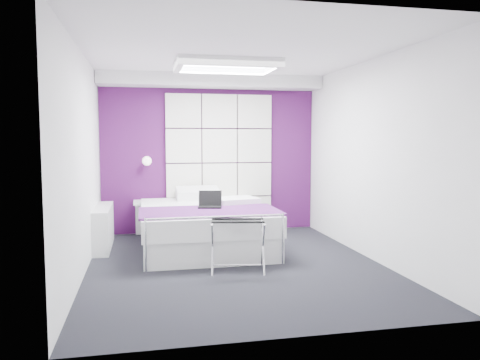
# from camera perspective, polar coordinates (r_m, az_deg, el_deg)

# --- Properties ---
(floor) EXTENTS (4.40, 4.40, 0.00)m
(floor) POSITION_cam_1_polar(r_m,az_deg,el_deg) (5.94, -0.54, -10.30)
(floor) COLOR black
(floor) RESTS_ON ground
(ceiling) EXTENTS (4.40, 4.40, 0.00)m
(ceiling) POSITION_cam_1_polar(r_m,az_deg,el_deg) (5.82, -0.56, 15.20)
(ceiling) COLOR white
(ceiling) RESTS_ON wall_back
(wall_back) EXTENTS (3.60, 0.00, 3.60)m
(wall_back) POSITION_cam_1_polar(r_m,az_deg,el_deg) (7.91, -3.67, 3.05)
(wall_back) COLOR white
(wall_back) RESTS_ON floor
(wall_left) EXTENTS (0.00, 4.40, 4.40)m
(wall_left) POSITION_cam_1_polar(r_m,az_deg,el_deg) (5.67, -18.70, 2.02)
(wall_left) COLOR white
(wall_left) RESTS_ON floor
(wall_right) EXTENTS (0.00, 4.40, 4.40)m
(wall_right) POSITION_cam_1_polar(r_m,az_deg,el_deg) (6.34, 15.63, 2.39)
(wall_right) COLOR white
(wall_right) RESTS_ON floor
(accent_wall) EXTENTS (3.58, 0.02, 2.58)m
(accent_wall) POSITION_cam_1_polar(r_m,az_deg,el_deg) (7.90, -3.66, 3.05)
(accent_wall) COLOR #441046
(accent_wall) RESTS_ON wall_back
(soffit) EXTENTS (3.58, 0.50, 0.20)m
(soffit) POSITION_cam_1_polar(r_m,az_deg,el_deg) (7.71, -3.45, 11.94)
(soffit) COLOR white
(soffit) RESTS_ON wall_back
(headboard) EXTENTS (1.80, 0.08, 2.30)m
(headboard) POSITION_cam_1_polar(r_m,az_deg,el_deg) (7.88, -2.52, 2.10)
(headboard) COLOR silver
(headboard) RESTS_ON wall_back
(skylight) EXTENTS (1.36, 0.86, 0.12)m
(skylight) POSITION_cam_1_polar(r_m,az_deg,el_deg) (6.40, -1.64, 13.83)
(skylight) COLOR white
(skylight) RESTS_ON ceiling
(wall_lamp) EXTENTS (0.15, 0.15, 0.15)m
(wall_lamp) POSITION_cam_1_polar(r_m,az_deg,el_deg) (7.69, -11.29, 2.31)
(wall_lamp) COLOR white
(wall_lamp) RESTS_ON wall_back
(radiator) EXTENTS (0.22, 1.20, 0.60)m
(radiator) POSITION_cam_1_polar(r_m,az_deg,el_deg) (7.06, -16.32, -5.55)
(radiator) COLOR white
(radiator) RESTS_ON floor
(bed) EXTENTS (1.84, 2.23, 0.78)m
(bed) POSITION_cam_1_polar(r_m,az_deg,el_deg) (6.82, -4.39, -5.46)
(bed) COLOR white
(bed) RESTS_ON floor
(nightstand) EXTENTS (0.45, 0.35, 0.05)m
(nightstand) POSITION_cam_1_polar(r_m,az_deg,el_deg) (7.71, -11.18, -2.66)
(nightstand) COLOR white
(nightstand) RESTS_ON wall_back
(luggage_rack) EXTENTS (0.62, 0.46, 0.61)m
(luggage_rack) POSITION_cam_1_polar(r_m,az_deg,el_deg) (5.62, -0.27, -7.97)
(luggage_rack) COLOR silver
(luggage_rack) RESTS_ON floor
(laptop) EXTENTS (0.32, 0.23, 0.23)m
(laptop) POSITION_cam_1_polar(r_m,az_deg,el_deg) (6.48, -3.74, -2.84)
(laptop) COLOR black
(laptop) RESTS_ON bed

